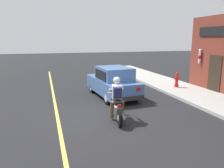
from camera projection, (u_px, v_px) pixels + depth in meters
ground_plane at (105, 116)px, 8.55m from camera, size 80.00×80.00×0.00m
sidewalk_curb at (179, 89)px, 12.90m from camera, size 2.60×22.00×0.14m
lane_stripe at (54, 99)px, 10.83m from camera, size 0.12×19.80×0.01m
motorcycle_with_rider at (117, 102)px, 8.00m from camera, size 0.65×2.01×1.62m
car_hatchback at (113, 82)px, 11.18m from camera, size 1.95×3.91×1.57m
fire_hydrant at (177, 80)px, 12.92m from camera, size 0.36×0.24×0.88m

